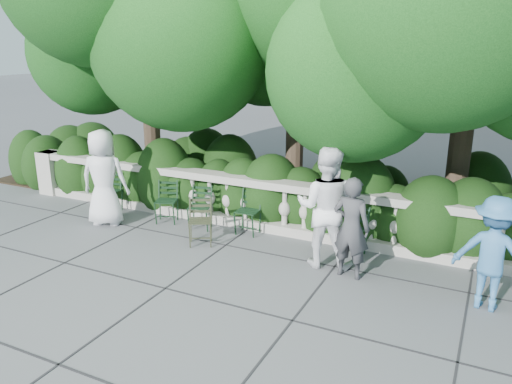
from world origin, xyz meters
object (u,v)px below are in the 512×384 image
at_px(chair_d, 245,236).
at_px(chair_e, 346,256).
at_px(person_woman_grey, 351,228).
at_px(chair_a, 166,225).
at_px(person_businessman, 104,178).
at_px(person_older_blue, 493,254).
at_px(chair_c, 198,231).
at_px(chair_weathered, 201,248).
at_px(person_casual_man, 326,207).
at_px(chair_b, 107,213).

distance_m(chair_d, chair_e, 1.95).
bearing_deg(person_woman_grey, chair_a, -3.03).
distance_m(person_businessman, person_older_blue, 6.87).
xyz_separation_m(chair_a, person_older_blue, (5.80, -0.70, 0.78)).
bearing_deg(chair_c, chair_weathered, -70.77).
xyz_separation_m(chair_d, person_casual_man, (1.70, -0.51, 0.97)).
xyz_separation_m(person_businessman, person_older_blue, (6.87, -0.25, -0.16)).
xyz_separation_m(chair_c, person_older_blue, (5.03, -0.68, 0.78)).
relative_size(chair_a, chair_d, 1.00).
height_order(chair_a, chair_b, same).
xyz_separation_m(chair_a, person_businessman, (-1.06, -0.45, 0.94)).
distance_m(chair_b, chair_d, 3.20).
xyz_separation_m(chair_d, chair_weathered, (-0.45, -0.81, 0.00)).
bearing_deg(chair_d, chair_a, -177.85).
xyz_separation_m(chair_a, chair_d, (1.68, 0.14, 0.00)).
relative_size(chair_d, chair_weathered, 1.00).
xyz_separation_m(chair_c, chair_e, (2.86, 0.11, 0.00)).
bearing_deg(chair_weathered, person_woman_grey, -27.85).
height_order(chair_a, chair_weathered, same).
distance_m(chair_d, chair_weathered, 0.92).
bearing_deg(chair_weathered, chair_c, 95.70).
bearing_deg(chair_a, chair_d, -17.01).
distance_m(person_businessman, person_woman_grey, 4.94).
distance_m(chair_b, chair_e, 5.15).
height_order(chair_e, person_casual_man, person_casual_man).
height_order(chair_d, chair_weathered, same).
bearing_deg(chair_d, chair_c, -172.77).
distance_m(chair_a, chair_e, 3.63).
bearing_deg(chair_b, chair_weathered, -18.99).
height_order(person_businessman, person_woman_grey, person_businessman).
height_order(chair_weathered, person_businessman, person_businessman).
xyz_separation_m(chair_weathered, person_casual_man, (2.15, 0.30, 0.97)).
height_order(chair_weathered, person_woman_grey, person_woman_grey).
distance_m(person_woman_grey, person_older_blue, 1.94).
bearing_deg(chair_b, chair_e, -4.12).
relative_size(chair_c, chair_d, 1.00).
xyz_separation_m(chair_b, chair_weathered, (2.75, -0.69, 0.00)).
xyz_separation_m(person_woman_grey, person_older_blue, (1.94, -0.10, -0.00)).
bearing_deg(person_woman_grey, chair_d, -12.82).
bearing_deg(person_older_blue, chair_b, 2.58).
bearing_deg(person_businessman, person_casual_man, 163.58).
height_order(chair_e, chair_weathered, same).
relative_size(chair_e, chair_weathered, 1.00).
xyz_separation_m(chair_b, chair_e, (5.15, 0.08, 0.00)).
bearing_deg(person_casual_man, chair_c, -15.50).
bearing_deg(chair_a, chair_e, -20.19).
height_order(chair_a, person_woman_grey, person_woman_grey).
relative_size(chair_c, person_casual_man, 0.43).
bearing_deg(chair_e, chair_a, -163.18).
height_order(chair_d, person_businessman, person_businessman).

